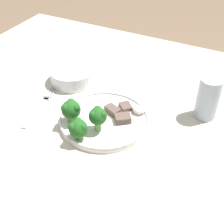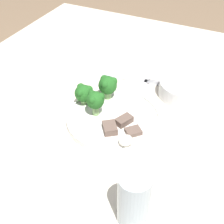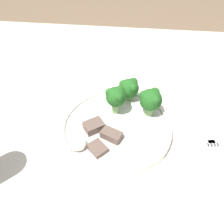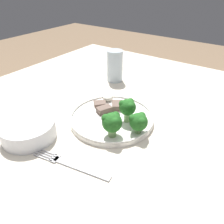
{
  "view_description": "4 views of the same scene",
  "coord_description": "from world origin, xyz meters",
  "px_view_note": "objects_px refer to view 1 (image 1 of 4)",
  "views": [
    {
      "loc": [
        0.34,
        -0.56,
        1.31
      ],
      "look_at": [
        0.06,
        -0.01,
        0.81
      ],
      "focal_mm": 50.0,
      "sensor_mm": 36.0,
      "label": 1
    },
    {
      "loc": [
        0.57,
        0.26,
        1.29
      ],
      "look_at": [
        0.06,
        0.01,
        0.81
      ],
      "focal_mm": 50.0,
      "sensor_mm": 36.0,
      "label": 2
    },
    {
      "loc": [
        -0.0,
        0.32,
        1.13
      ],
      "look_at": [
        0.04,
        -0.01,
        0.81
      ],
      "focal_mm": 35.0,
      "sensor_mm": 36.0,
      "label": 3
    },
    {
      "loc": [
        -0.4,
        -0.3,
        1.12
      ],
      "look_at": [
        -0.0,
        -0.02,
        0.81
      ],
      "focal_mm": 35.0,
      "sensor_mm": 36.0,
      "label": 4
    }
  ],
  "objects_px": {
    "cream_bowl": "(72,76)",
    "drinking_glass": "(208,100)",
    "dinner_plate": "(104,120)",
    "fork": "(40,107)"
  },
  "relations": [
    {
      "from": "fork",
      "to": "cream_bowl",
      "type": "xyz_separation_m",
      "value": [
        0.01,
        0.16,
        0.02
      ]
    },
    {
      "from": "dinner_plate",
      "to": "fork",
      "type": "bearing_deg",
      "value": -172.28
    },
    {
      "from": "dinner_plate",
      "to": "fork",
      "type": "distance_m",
      "value": 0.2
    },
    {
      "from": "cream_bowl",
      "to": "drinking_glass",
      "type": "bearing_deg",
      "value": 2.87
    },
    {
      "from": "cream_bowl",
      "to": "drinking_glass",
      "type": "distance_m",
      "value": 0.42
    },
    {
      "from": "dinner_plate",
      "to": "drinking_glass",
      "type": "height_order",
      "value": "drinking_glass"
    },
    {
      "from": "drinking_glass",
      "to": "dinner_plate",
      "type": "bearing_deg",
      "value": -146.96
    },
    {
      "from": "fork",
      "to": "drinking_glass",
      "type": "bearing_deg",
      "value": 22.6
    },
    {
      "from": "dinner_plate",
      "to": "fork",
      "type": "height_order",
      "value": "dinner_plate"
    },
    {
      "from": "dinner_plate",
      "to": "cream_bowl",
      "type": "height_order",
      "value": "cream_bowl"
    }
  ]
}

